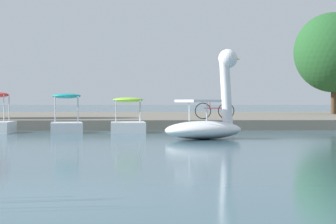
{
  "coord_description": "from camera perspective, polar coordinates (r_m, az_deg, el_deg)",
  "views": [
    {
      "loc": [
        1.73,
        -8.82,
        1.23
      ],
      "look_at": [
        2.65,
        15.84,
        0.86
      ],
      "focal_mm": 74.62,
      "sensor_mm": 36.0,
      "label": 1
    }
  ],
  "objects": [
    {
      "name": "tree_sapling_by_fence",
      "position": [
        44.86,
        13.39,
        4.76
      ],
      "size": [
        5.37,
        5.46,
        6.36
      ],
      "color": "#4C3823",
      "rests_on": "shore_bank_far"
    },
    {
      "name": "swan_boat",
      "position": [
        22.86,
        3.25,
        -0.6
      ],
      "size": [
        3.22,
        2.75,
        2.98
      ],
      "color": "white",
      "rests_on": "ground_plane"
    },
    {
      "name": "pedal_boat_teal",
      "position": [
        27.62,
        -8.29,
        -0.82
      ],
      "size": [
        1.43,
        2.12,
        1.55
      ],
      "color": "white",
      "rests_on": "ground_plane"
    },
    {
      "name": "shore_bank_far",
      "position": [
        41.77,
        -4.5,
        -0.52
      ],
      "size": [
        128.7,
        24.56,
        0.44
      ],
      "primitive_type": "cube",
      "color": "#6B665B",
      "rests_on": "ground_plane"
    },
    {
      "name": "ground_plane",
      "position": [
        9.07,
        -13.22,
        -6.95
      ],
      "size": [
        484.95,
        484.95,
        0.0
      ],
      "primitive_type": "plane",
      "color": "#385966"
    },
    {
      "name": "pedal_boat_lime",
      "position": [
        27.59,
        -3.29,
        -0.82
      ],
      "size": [
        1.42,
        2.22,
        1.39
      ],
      "color": "white",
      "rests_on": "ground_plane"
    },
    {
      "name": "bicycle_parked",
      "position": [
        31.46,
        3.82,
        0.1
      ],
      "size": [
        1.78,
        0.22,
        0.75
      ],
      "color": "black",
      "rests_on": "shore_bank_far"
    }
  ]
}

